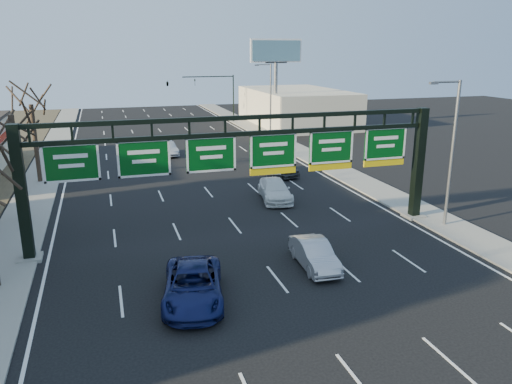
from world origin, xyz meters
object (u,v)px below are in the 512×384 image
object	(u,v)px
car_white_wagon	(275,190)
car_silver_sedan	(314,254)
car_blue_suv	(193,285)
sign_gantry	(245,160)

from	to	relation	value
car_white_wagon	car_silver_sedan	bearing A→B (deg)	-90.81
car_blue_suv	car_silver_sedan	bearing A→B (deg)	25.91
car_blue_suv	car_silver_sedan	xyz separation A→B (m)	(6.54, 1.74, -0.07)
car_white_wagon	sign_gantry	bearing A→B (deg)	-113.25
car_silver_sedan	sign_gantry	bearing A→B (deg)	115.10
car_silver_sedan	car_white_wagon	xyz separation A→B (m)	(2.01, 11.81, 0.04)
sign_gantry	car_silver_sedan	xyz separation A→B (m)	(2.12, -5.23, -3.93)
sign_gantry	car_white_wagon	bearing A→B (deg)	57.91
car_blue_suv	car_white_wagon	bearing A→B (deg)	68.76
sign_gantry	car_white_wagon	distance (m)	8.68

